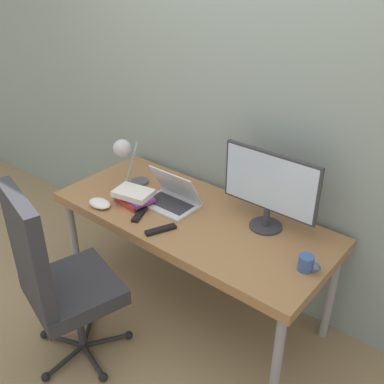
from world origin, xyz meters
name	(u,v)px	position (x,y,z in m)	size (l,w,h in m)	color
ground_plane	(154,337)	(0.00, 0.00, 0.00)	(12.00, 12.00, 0.00)	#937A56
wall_back	(238,100)	(0.00, 0.80, 1.30)	(8.00, 0.05, 2.60)	gray
desk	(192,223)	(0.00, 0.37, 0.65)	(1.71, 0.74, 0.71)	#996B42
laptop	(172,198)	(-0.17, 0.38, 0.76)	(0.33, 0.24, 0.22)	silver
monitor	(270,186)	(0.40, 0.54, 0.97)	(0.57, 0.19, 0.46)	#333338
desk_lamp	(125,153)	(-0.52, 0.34, 0.96)	(0.12, 0.25, 0.35)	#4C4C51
office_chair	(54,275)	(-0.28, -0.42, 0.61)	(0.58, 0.58, 1.12)	black
book_stack	(134,196)	(-0.36, 0.24, 0.76)	(0.28, 0.20, 0.09)	#B2382D
tv_remote	(161,230)	(-0.02, 0.12, 0.72)	(0.11, 0.18, 0.02)	black
media_remote	(140,214)	(-0.23, 0.16, 0.72)	(0.10, 0.16, 0.02)	black
mug	(307,263)	(0.76, 0.33, 0.75)	(0.12, 0.08, 0.08)	#385693
game_controller	(100,203)	(-0.49, 0.08, 0.73)	(0.16, 0.10, 0.04)	white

